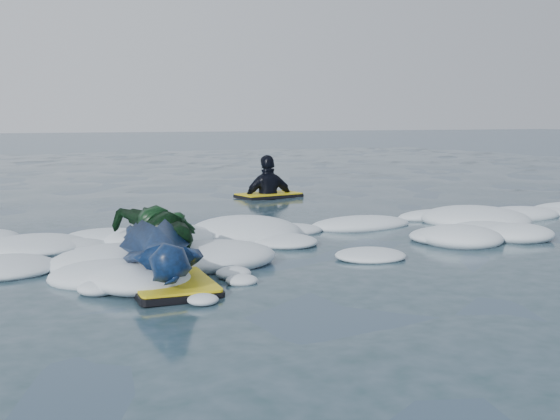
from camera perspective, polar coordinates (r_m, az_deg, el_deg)
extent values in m
plane|color=#1D3846|center=(6.46, 2.85, -4.09)|extent=(120.00, 120.00, 0.00)
cube|color=black|center=(5.49, -9.05, -5.87)|extent=(0.66, 1.14, 0.06)
cube|color=yellow|center=(5.48, -9.06, -5.48)|extent=(0.64, 1.12, 0.02)
imported|color=navy|center=(5.68, -9.72, -3.28)|extent=(0.81, 1.73, 0.40)
cube|color=black|center=(6.39, -9.10, -4.03)|extent=(0.52, 0.87, 0.04)
cube|color=yellow|center=(6.39, -9.11, -3.78)|extent=(0.50, 0.85, 0.02)
cube|color=blue|center=(6.38, -9.11, -3.69)|extent=(0.21, 0.80, 0.01)
imported|color=#0E3614|center=(6.54, -9.58, -1.70)|extent=(0.72, 1.30, 0.48)
cube|color=black|center=(11.46, -0.94, 1.16)|extent=(1.12, 0.74, 0.05)
cube|color=yellow|center=(11.46, -0.94, 1.34)|extent=(1.10, 0.72, 0.02)
imported|color=black|center=(11.47, -0.93, 0.62)|extent=(0.91, 0.39, 1.55)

